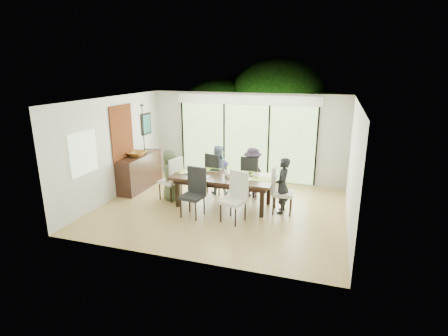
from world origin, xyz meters
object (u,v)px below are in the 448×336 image
(table_top, at_px, (224,177))
(sideboard, at_px, (140,172))
(laptop, at_px, (191,173))
(person_far_right, at_px, (253,173))
(person_far_left, at_px, (217,170))
(bowl, at_px, (137,154))
(person_left_end, at_px, (171,175))
(cup_b, at_px, (228,175))
(chair_near_right, at_px, (233,198))
(chair_far_right, at_px, (253,176))
(vase, at_px, (226,173))
(chair_left_end, at_px, (170,178))
(cup_c, at_px, (256,175))
(chair_right_end, at_px, (283,190))
(person_right_end, at_px, (282,186))
(chair_near_left, at_px, (192,193))
(cup_a, at_px, (200,170))
(chair_far_left, at_px, (218,173))

(table_top, bearing_deg, sideboard, 168.60)
(laptop, xyz_separation_m, sideboard, (-1.90, 0.65, -0.32))
(person_far_right, xyz_separation_m, sideboard, (-3.30, -0.28, -0.19))
(person_far_left, relative_size, bowl, 2.62)
(person_left_end, xyz_separation_m, cup_b, (1.63, -0.10, 0.16))
(sideboard, bearing_deg, chair_near_right, -23.66)
(chair_near_right, height_order, person_left_end, person_left_end)
(chair_far_right, xyz_separation_m, person_left_end, (-2.03, -0.85, 0.10))
(person_far_left, height_order, person_far_right, same)
(person_far_right, bearing_deg, vase, 68.77)
(chair_left_end, xyz_separation_m, chair_near_right, (2.00, -0.87, 0.00))
(cup_c, bearing_deg, bowl, 174.30)
(vase, xyz_separation_m, bowl, (-2.80, 0.40, 0.19))
(person_left_end, relative_size, vase, 10.75)
(table_top, height_order, person_far_left, person_far_left)
(chair_far_right, relative_size, laptop, 3.33)
(person_left_end, bearing_deg, person_far_left, -65.50)
(person_far_left, bearing_deg, person_far_right, 167.36)
(cup_c, bearing_deg, person_far_left, 149.72)
(chair_right_end, distance_m, vase, 1.48)
(chair_near_right, relative_size, person_right_end, 0.85)
(table_top, bearing_deg, bowl, 170.62)
(chair_near_left, relative_size, person_far_right, 0.85)
(chair_near_right, xyz_separation_m, person_right_end, (0.98, 0.87, 0.10))
(cup_c, bearing_deg, sideboard, 172.70)
(table_top, bearing_deg, cup_a, 167.91)
(chair_far_left, distance_m, cup_b, 1.15)
(vase, relative_size, laptop, 0.36)
(laptop, bearing_deg, bowl, 139.43)
(chair_near_right, bearing_deg, chair_far_left, 137.01)
(chair_far_left, distance_m, sideboard, 2.32)
(chair_near_right, relative_size, laptop, 3.33)
(chair_near_left, bearing_deg, chair_right_end, 31.32)
(person_right_end, bearing_deg, chair_far_left, -114.87)
(table_top, relative_size, chair_left_end, 2.18)
(cup_b, bearing_deg, chair_left_end, 176.53)
(person_far_right, relative_size, cup_c, 10.40)
(person_right_end, xyz_separation_m, cup_a, (-2.18, 0.15, 0.16))
(cup_b, bearing_deg, person_far_left, 122.83)
(chair_far_left, xyz_separation_m, person_right_end, (1.93, -0.85, 0.10))
(chair_far_left, bearing_deg, vase, 141.38)
(laptop, xyz_separation_m, cup_b, (1.00, 0.00, 0.04))
(vase, bearing_deg, cup_c, 3.81)
(chair_near_left, relative_size, laptop, 3.33)
(chair_left_end, xyz_separation_m, chair_right_end, (3.00, 0.00, 0.00))
(person_far_right, relative_size, sideboard, 0.78)
(chair_near_left, xyz_separation_m, person_far_left, (0.05, 1.70, 0.10))
(cup_c, height_order, bowl, bowl)
(chair_near_right, bearing_deg, chair_left_end, 174.59)
(vase, relative_size, bowl, 0.24)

